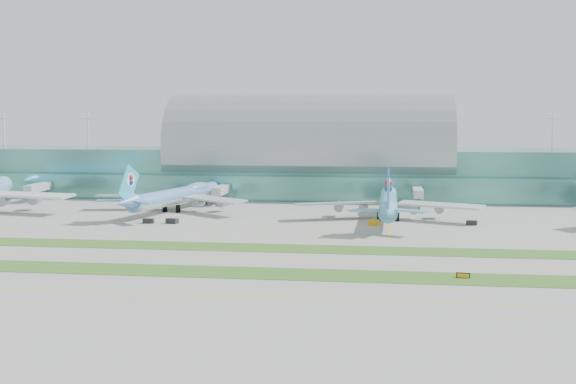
# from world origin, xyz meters

# --- Properties ---
(ground) EXTENTS (700.00, 700.00, 0.00)m
(ground) POSITION_xyz_m (0.00, 0.00, 0.00)
(ground) COLOR gray
(ground) RESTS_ON ground
(terminal) EXTENTS (340.00, 69.10, 36.00)m
(terminal) POSITION_xyz_m (0.01, 128.79, 14.23)
(terminal) COLOR #3D7A75
(terminal) RESTS_ON ground
(grass_strip_near) EXTENTS (420.00, 12.00, 0.08)m
(grass_strip_near) POSITION_xyz_m (0.00, -28.00, 0.04)
(grass_strip_near) COLOR #2D591E
(grass_strip_near) RESTS_ON ground
(grass_strip_far) EXTENTS (420.00, 12.00, 0.08)m
(grass_strip_far) POSITION_xyz_m (0.00, 2.00, 0.04)
(grass_strip_far) COLOR #2D591E
(grass_strip_far) RESTS_ON ground
(taxiline_a) EXTENTS (420.00, 0.35, 0.01)m
(taxiline_a) POSITION_xyz_m (0.00, -48.00, 0.01)
(taxiline_a) COLOR yellow
(taxiline_a) RESTS_ON ground
(taxiline_b) EXTENTS (420.00, 0.35, 0.01)m
(taxiline_b) POSITION_xyz_m (0.00, -14.00, 0.01)
(taxiline_b) COLOR yellow
(taxiline_b) RESTS_ON ground
(taxiline_c) EXTENTS (420.00, 0.35, 0.01)m
(taxiline_c) POSITION_xyz_m (0.00, 18.00, 0.01)
(taxiline_c) COLOR yellow
(taxiline_c) RESTS_ON ground
(taxiline_d) EXTENTS (420.00, 0.35, 0.01)m
(taxiline_d) POSITION_xyz_m (0.00, 40.00, 0.01)
(taxiline_d) COLOR yellow
(taxiline_d) RESTS_ON ground
(airliner_b) EXTENTS (58.19, 67.18, 18.74)m
(airliner_b) POSITION_xyz_m (-42.23, 70.57, 5.78)
(airliner_b) COLOR #5A8BC6
(airliner_b) RESTS_ON ground
(airliner_c) EXTENTS (61.46, 69.65, 19.19)m
(airliner_c) POSITION_xyz_m (32.85, 58.99, 5.92)
(airliner_c) COLOR #5AA6C7
(airliner_c) RESTS_ON ground
(gse_c) EXTENTS (3.46, 1.74, 1.52)m
(gse_c) POSITION_xyz_m (-42.76, 40.06, 0.76)
(gse_c) COLOR black
(gse_c) RESTS_ON ground
(gse_d) EXTENTS (4.21, 3.09, 1.60)m
(gse_d) POSITION_xyz_m (-35.20, 40.74, 0.80)
(gse_d) COLOR black
(gse_d) RESTS_ON ground
(gse_e) EXTENTS (3.62, 2.19, 1.65)m
(gse_e) POSITION_xyz_m (28.22, 45.03, 0.83)
(gse_e) COLOR #D1990C
(gse_e) RESTS_ON ground
(gse_f) EXTENTS (3.28, 2.21, 1.49)m
(gse_f) POSITION_xyz_m (58.49, 48.88, 0.74)
(gse_f) COLOR black
(gse_f) RESTS_ON ground
(taxiway_sign_east) EXTENTS (2.84, 0.63, 1.20)m
(taxiway_sign_east) POSITION_xyz_m (47.70, -27.16, 0.59)
(taxiway_sign_east) COLOR black
(taxiway_sign_east) RESTS_ON ground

